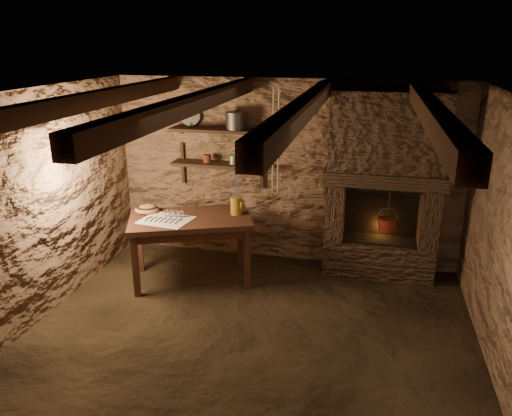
% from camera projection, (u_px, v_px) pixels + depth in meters
% --- Properties ---
extents(floor, '(4.50, 4.50, 0.00)m').
position_uv_depth(floor, '(249.00, 336.00, 5.04)').
color(floor, black).
rests_on(floor, ground).
extents(back_wall, '(4.50, 0.04, 2.40)m').
position_uv_depth(back_wall, '(285.00, 173.00, 6.50)').
color(back_wall, brown).
rests_on(back_wall, floor).
extents(front_wall, '(4.50, 0.04, 2.40)m').
position_uv_depth(front_wall, '(163.00, 348.00, 2.81)').
color(front_wall, brown).
rests_on(front_wall, floor).
extents(left_wall, '(0.04, 4.00, 2.40)m').
position_uv_depth(left_wall, '(37.00, 208.00, 5.14)').
color(left_wall, brown).
rests_on(left_wall, floor).
extents(right_wall, '(0.04, 4.00, 2.40)m').
position_uv_depth(right_wall, '(509.00, 247.00, 4.17)').
color(right_wall, brown).
rests_on(right_wall, floor).
extents(ceiling, '(4.50, 4.00, 0.04)m').
position_uv_depth(ceiling, '(248.00, 95.00, 4.27)').
color(ceiling, black).
rests_on(ceiling, back_wall).
extents(beam_far_left, '(0.14, 3.95, 0.16)m').
position_uv_depth(beam_far_left, '(91.00, 101.00, 4.62)').
color(beam_far_left, black).
rests_on(beam_far_left, ceiling).
extents(beam_mid_left, '(0.14, 3.95, 0.16)m').
position_uv_depth(beam_mid_left, '(193.00, 104.00, 4.41)').
color(beam_mid_left, black).
rests_on(beam_mid_left, ceiling).
extents(beam_mid_right, '(0.14, 3.95, 0.16)m').
position_uv_depth(beam_mid_right, '(305.00, 107.00, 4.19)').
color(beam_mid_right, black).
rests_on(beam_mid_right, ceiling).
extents(beam_far_right, '(0.14, 3.95, 0.16)m').
position_uv_depth(beam_far_right, '(430.00, 110.00, 3.98)').
color(beam_far_right, black).
rests_on(beam_far_right, ceiling).
extents(shelf_lower, '(1.25, 0.30, 0.04)m').
position_uv_depth(shelf_lower, '(219.00, 164.00, 6.50)').
color(shelf_lower, black).
rests_on(shelf_lower, back_wall).
extents(shelf_upper, '(1.25, 0.30, 0.04)m').
position_uv_depth(shelf_upper, '(218.00, 130.00, 6.36)').
color(shelf_upper, black).
rests_on(shelf_upper, back_wall).
extents(hearth, '(1.43, 0.51, 2.30)m').
position_uv_depth(hearth, '(384.00, 181.00, 6.01)').
color(hearth, '#312218').
rests_on(hearth, floor).
extents(work_table, '(1.64, 1.30, 0.82)m').
position_uv_depth(work_table, '(191.00, 246.00, 6.11)').
color(work_table, '#321B11').
rests_on(work_table, floor).
extents(linen_cloth, '(0.63, 0.54, 0.01)m').
position_uv_depth(linen_cloth, '(166.00, 220.00, 5.88)').
color(linen_cloth, white).
rests_on(linen_cloth, work_table).
extents(pewter_cutlery_row, '(0.50, 0.25, 0.01)m').
position_uv_depth(pewter_cutlery_row, '(166.00, 220.00, 5.86)').
color(pewter_cutlery_row, gray).
rests_on(pewter_cutlery_row, linen_cloth).
extents(drinking_glasses, '(0.18, 0.06, 0.07)m').
position_uv_depth(drinking_glasses, '(171.00, 214.00, 5.97)').
color(drinking_glasses, white).
rests_on(drinking_glasses, linen_cloth).
extents(stoneware_jug, '(0.16, 0.15, 0.51)m').
position_uv_depth(stoneware_jug, '(236.00, 197.00, 6.02)').
color(stoneware_jug, olive).
rests_on(stoneware_jug, work_table).
extents(wooden_bowl, '(0.30, 0.30, 0.11)m').
position_uv_depth(wooden_bowl, '(147.00, 209.00, 6.15)').
color(wooden_bowl, '#9F6A45').
rests_on(wooden_bowl, work_table).
extents(iron_stockpot, '(0.30, 0.30, 0.20)m').
position_uv_depth(iron_stockpot, '(236.00, 121.00, 6.27)').
color(iron_stockpot, '#332F2D').
rests_on(iron_stockpot, shelf_upper).
extents(tin_pan, '(0.27, 0.13, 0.25)m').
position_uv_depth(tin_pan, '(191.00, 116.00, 6.49)').
color(tin_pan, '#A2A29D').
rests_on(tin_pan, shelf_upper).
extents(small_kettle, '(0.18, 0.15, 0.17)m').
position_uv_depth(small_kettle, '(234.00, 160.00, 6.44)').
color(small_kettle, '#A2A29D').
rests_on(small_kettle, shelf_lower).
extents(rusty_tin, '(0.11, 0.11, 0.10)m').
position_uv_depth(rusty_tin, '(207.00, 159.00, 6.51)').
color(rusty_tin, '#561F11').
rests_on(rusty_tin, shelf_lower).
extents(red_pot, '(0.26, 0.26, 0.54)m').
position_uv_depth(red_pot, '(387.00, 223.00, 6.12)').
color(red_pot, maroon).
rests_on(red_pot, hearth).
extents(hanging_ropes, '(0.08, 0.08, 1.20)m').
position_uv_depth(hanging_ropes, '(276.00, 141.00, 5.42)').
color(hanging_ropes, '#C8B78D').
rests_on(hanging_ropes, ceiling).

